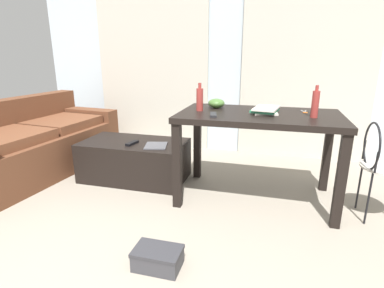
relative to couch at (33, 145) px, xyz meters
name	(u,v)px	position (x,y,z in m)	size (l,w,h in m)	color
ground_plane	(181,221)	(1.93, -0.61, -0.31)	(7.77, 7.77, 0.00)	gray
wall_back	(226,55)	(1.93, 1.41, 0.96)	(5.21, 0.10, 2.55)	silver
curtains	(224,73)	(1.93, 1.32, 0.73)	(3.56, 0.03, 2.09)	beige
couch	(33,145)	(0.00, 0.00, 0.00)	(1.08, 2.00, 0.80)	brown
coffee_table	(135,160)	(1.20, 0.10, -0.11)	(1.08, 0.59, 0.41)	black
craft_table	(259,126)	(2.47, -0.02, 0.38)	(1.38, 0.80, 0.80)	black
wire_chair	(379,160)	(3.41, -0.13, 0.18)	(0.38, 0.38, 0.79)	silver
bottle_near	(200,99)	(1.94, -0.04, 0.59)	(0.06, 0.06, 0.25)	#99332D
bottle_far	(315,104)	(2.90, -0.10, 0.60)	(0.06, 0.06, 0.26)	#99332D
bowl	(216,103)	(2.06, 0.15, 0.53)	(0.16, 0.16, 0.09)	#477033
book_stack	(265,110)	(2.52, -0.01, 0.51)	(0.25, 0.33, 0.05)	silver
tv_remote_on_table	(213,115)	(2.11, -0.24, 0.50)	(0.05, 0.17, 0.02)	#232326
scissors	(305,112)	(2.85, 0.13, 0.49)	(0.06, 0.12, 0.00)	#9EA0A5
tv_remote_primary	(132,143)	(1.23, 0.00, 0.11)	(0.05, 0.17, 0.03)	black
magazine	(156,146)	(1.49, 0.00, 0.11)	(0.21, 0.24, 0.01)	#4C4C51
shoebox	(158,258)	(1.96, -1.18, -0.25)	(0.30, 0.20, 0.13)	#38383D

